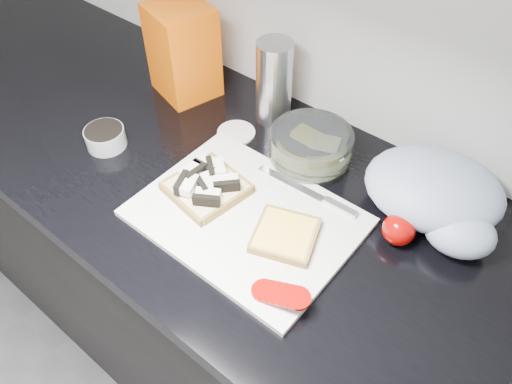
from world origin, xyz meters
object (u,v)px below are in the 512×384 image
(glass_bowl, at_px, (311,147))
(bread_bag, at_px, (183,51))
(cutting_board, at_px, (246,217))
(steel_canister, at_px, (274,82))

(glass_bowl, xyz_separation_m, bread_bag, (-0.38, 0.02, 0.07))
(glass_bowl, bearing_deg, cutting_board, -89.59)
(cutting_board, height_order, steel_canister, steel_canister)
(bread_bag, bearing_deg, glass_bowl, 12.91)
(steel_canister, bearing_deg, bread_bag, -168.12)
(bread_bag, relative_size, steel_canister, 1.13)
(glass_bowl, relative_size, bread_bag, 0.80)
(glass_bowl, bearing_deg, bread_bag, 177.24)
(bread_bag, height_order, steel_canister, bread_bag)
(cutting_board, bearing_deg, glass_bowl, 90.41)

